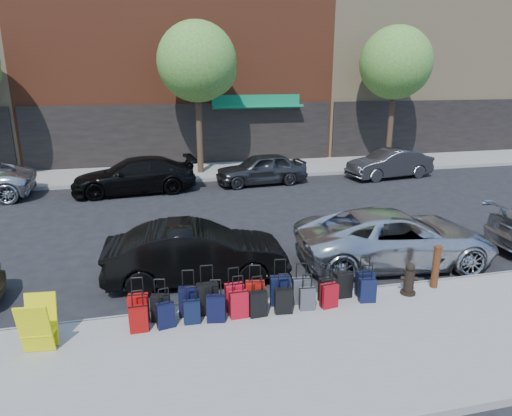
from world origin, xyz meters
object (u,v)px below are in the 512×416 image
object	(u,v)px
suitcase_front_5	(255,295)
tree_right	(398,65)
tree_center	(200,64)
display_rack	(38,325)
car_near_1	(197,253)
car_far_3	(389,164)
bollard	(436,266)
car_far_1	(134,175)
car_near_2	(395,237)
fire_hydrant	(409,280)
car_far_2	(261,169)

from	to	relation	value
suitcase_front_5	tree_right	bearing A→B (deg)	63.35
tree_center	display_rack	size ratio (longest dim) A/B	7.31
car_near_1	car_far_3	size ratio (longest dim) A/B	1.04
bollard	car_far_1	bearing A→B (deg)	121.51
tree_center	display_rack	world-z (taller)	tree_center
display_rack	car_near_1	distance (m)	4.03
tree_center	car_near_1	size ratio (longest dim) A/B	1.63
car_far_3	display_rack	bearing A→B (deg)	-56.59
car_near_1	car_far_3	xyz separation A→B (m)	(10.58, 9.53, -0.03)
tree_right	car_near_1	size ratio (longest dim) A/B	1.63
bollard	car_near_2	distance (m)	1.83
fire_hydrant	car_far_1	distance (m)	13.12
bollard	display_rack	bearing A→B (deg)	-176.26
tree_center	car_far_1	world-z (taller)	tree_center
car_near_2	car_near_1	bearing A→B (deg)	93.75
tree_center	fire_hydrant	distance (m)	15.55
tree_right	display_rack	bearing A→B (deg)	-135.90
suitcase_front_5	car_near_1	xyz separation A→B (m)	(-1.02, 1.96, 0.28)
car_far_3	car_near_2	bearing A→B (deg)	-36.32
car_far_3	car_near_1	bearing A→B (deg)	-55.90
display_rack	car_far_3	bearing A→B (deg)	47.55
car_far_3	bollard	bearing A→B (deg)	-32.34
car_far_2	car_far_3	xyz separation A→B (m)	(6.50, -0.18, -0.02)
display_rack	car_far_2	xyz separation A→B (m)	(7.22, 12.24, 0.08)
tree_center	fire_hydrant	bearing A→B (deg)	-78.78
fire_hydrant	car_far_2	size ratio (longest dim) A/B	0.18
car_near_2	tree_center	bearing A→B (deg)	21.57
display_rack	car_near_1	xyz separation A→B (m)	(3.14, 2.53, 0.09)
car_far_3	tree_right	bearing A→B (deg)	141.92
car_far_2	car_far_3	size ratio (longest dim) A/B	0.99
fire_hydrant	car_far_2	world-z (taller)	car_far_2
bollard	car_far_3	size ratio (longest dim) A/B	0.24
tree_center	car_far_1	distance (m)	6.43
suitcase_front_5	display_rack	world-z (taller)	display_rack
fire_hydrant	car_far_2	distance (m)	11.86
car_near_1	car_near_2	xyz separation A→B (m)	(5.34, -0.15, 0.01)
suitcase_front_5	fire_hydrant	size ratio (longest dim) A/B	1.29
suitcase_front_5	bollard	size ratio (longest dim) A/B	0.94
fire_hydrant	car_far_1	world-z (taller)	car_far_1
car_near_2	car_far_3	xyz separation A→B (m)	(5.23, 9.68, -0.04)
display_rack	fire_hydrant	bearing A→B (deg)	9.13
tree_right	car_far_2	xyz separation A→B (m)	(-8.13, -2.63, -4.69)
tree_center	car_near_2	size ratio (longest dim) A/B	1.36
tree_center	car_far_3	xyz separation A→B (m)	(8.87, -2.81, -4.71)
suitcase_front_5	car_far_3	world-z (taller)	car_far_3
fire_hydrant	car_near_2	world-z (taller)	car_near_2
bollard	display_rack	distance (m)	8.51
display_rack	car_near_1	world-z (taller)	car_near_1
car_far_2	car_far_3	distance (m)	6.50
tree_right	suitcase_front_5	world-z (taller)	tree_right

